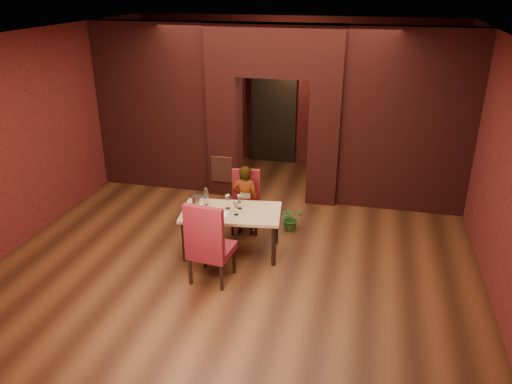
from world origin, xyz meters
TOP-DOWN VIEW (x-y plane):
  - floor at (0.00, 0.00)m, footprint 8.00×8.00m
  - ceiling at (0.00, 0.00)m, footprint 7.00×8.00m
  - wall_back at (0.00, 4.00)m, footprint 7.00×0.04m
  - wall_front at (0.00, -4.00)m, footprint 7.00×0.04m
  - wall_left at (-3.50, 0.00)m, footprint 0.04×8.00m
  - wall_right at (3.50, 0.00)m, footprint 0.04×8.00m
  - pillar_left at (-0.95, 2.00)m, footprint 0.55×0.55m
  - pillar_right at (0.95, 2.00)m, footprint 0.55×0.55m
  - lintel at (0.00, 2.00)m, footprint 2.45×0.55m
  - wing_wall_left at (-2.36, 2.00)m, footprint 2.28×0.35m
  - wing_wall_right at (2.36, 2.00)m, footprint 2.28×0.35m
  - vent_panel at (-0.95, 1.71)m, footprint 0.40×0.03m
  - rear_door at (-0.40, 3.94)m, footprint 0.90×0.08m
  - rear_door_frame at (-0.40, 3.90)m, footprint 1.02×0.04m
  - dining_table at (-0.17, -0.32)m, footprint 1.58×1.03m
  - chair_far at (-0.15, 0.41)m, footprint 0.53×0.53m
  - chair_near at (-0.22, -1.11)m, footprint 0.61×0.61m
  - person_seated at (-0.12, 0.31)m, footprint 0.43×0.29m
  - wine_glass_a at (-0.24, -0.25)m, footprint 0.09×0.09m
  - wine_glass_b at (-0.07, -0.21)m, footprint 0.09×0.09m
  - wine_glass_c at (-0.06, -0.43)m, footprint 0.08×0.08m
  - tasting_sheet at (-0.35, -0.47)m, footprint 0.31×0.24m
  - wine_bucket at (-0.66, -0.39)m, footprint 0.18×0.18m
  - water_bottle at (-0.61, -0.19)m, footprint 0.07×0.07m
  - potted_plant at (0.59, 0.62)m, footprint 0.50×0.48m

SIDE VIEW (x-z plane):
  - floor at x=0.00m, z-range 0.00..0.00m
  - potted_plant at x=0.59m, z-range 0.00..0.42m
  - dining_table at x=-0.17m, z-range 0.00..0.69m
  - chair_far at x=-0.15m, z-range 0.00..1.02m
  - vent_panel at x=-0.95m, z-range 0.30..0.80m
  - person_seated at x=-0.12m, z-range 0.00..1.19m
  - chair_near at x=-0.22m, z-range 0.00..1.22m
  - tasting_sheet at x=-0.35m, z-range 0.69..0.70m
  - wine_glass_c at x=-0.06m, z-range 0.69..0.90m
  - wine_glass_b at x=-0.07m, z-range 0.69..0.91m
  - wine_glass_a at x=-0.24m, z-range 0.69..0.91m
  - wine_bucket at x=-0.66m, z-range 0.69..0.91m
  - water_bottle at x=-0.61m, z-range 0.69..0.98m
  - rear_door at x=-0.40m, z-range 0.00..2.10m
  - rear_door_frame at x=-0.40m, z-range -0.06..2.16m
  - pillar_left at x=-0.95m, z-range 0.00..2.30m
  - pillar_right at x=0.95m, z-range 0.00..2.30m
  - wall_back at x=0.00m, z-range 0.00..3.20m
  - wall_front at x=0.00m, z-range 0.00..3.20m
  - wall_left at x=-3.50m, z-range 0.00..3.20m
  - wall_right at x=3.50m, z-range 0.00..3.20m
  - wing_wall_left at x=-2.36m, z-range 0.00..3.20m
  - wing_wall_right at x=2.36m, z-range 0.00..3.20m
  - lintel at x=0.00m, z-range 2.30..3.20m
  - ceiling at x=0.00m, z-range 3.18..3.22m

